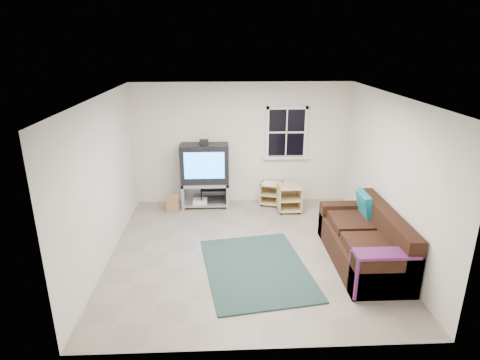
{
  "coord_description": "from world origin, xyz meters",
  "views": [
    {
      "loc": [
        -0.42,
        -6.03,
        3.39
      ],
      "look_at": [
        -0.12,
        0.4,
        1.15
      ],
      "focal_mm": 30.0,
      "sensor_mm": 36.0,
      "label": 1
    }
  ],
  "objects_px": {
    "tv_unit": "(205,170)",
    "side_table_left": "(289,197)",
    "side_table_right": "(271,191)",
    "sofa": "(366,243)",
    "av_rack": "(214,184)"
  },
  "relations": [
    {
      "from": "tv_unit",
      "to": "av_rack",
      "type": "height_order",
      "value": "tv_unit"
    },
    {
      "from": "side_table_left",
      "to": "side_table_right",
      "type": "bearing_deg",
      "value": 131.04
    },
    {
      "from": "side_table_left",
      "to": "sofa",
      "type": "bearing_deg",
      "value": -67.48
    },
    {
      "from": "tv_unit",
      "to": "sofa",
      "type": "distance_m",
      "value": 3.64
    },
    {
      "from": "tv_unit",
      "to": "sofa",
      "type": "relative_size",
      "value": 0.7
    },
    {
      "from": "tv_unit",
      "to": "sofa",
      "type": "xyz_separation_m",
      "value": [
        2.64,
        -2.46,
        -0.47
      ]
    },
    {
      "from": "side_table_right",
      "to": "tv_unit",
      "type": "bearing_deg",
      "value": -177.84
    },
    {
      "from": "side_table_left",
      "to": "side_table_right",
      "type": "xyz_separation_m",
      "value": [
        -0.32,
        0.37,
        -0.01
      ]
    },
    {
      "from": "tv_unit",
      "to": "side_table_left",
      "type": "distance_m",
      "value": 1.85
    },
    {
      "from": "tv_unit",
      "to": "sofa",
      "type": "height_order",
      "value": "tv_unit"
    },
    {
      "from": "side_table_left",
      "to": "side_table_right",
      "type": "relative_size",
      "value": 1.01
    },
    {
      "from": "tv_unit",
      "to": "side_table_left",
      "type": "height_order",
      "value": "tv_unit"
    },
    {
      "from": "sofa",
      "to": "side_table_left",
      "type": "bearing_deg",
      "value": 112.52
    },
    {
      "from": "av_rack",
      "to": "tv_unit",
      "type": "bearing_deg",
      "value": -164.41
    },
    {
      "from": "side_table_left",
      "to": "sofa",
      "type": "height_order",
      "value": "sofa"
    }
  ]
}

